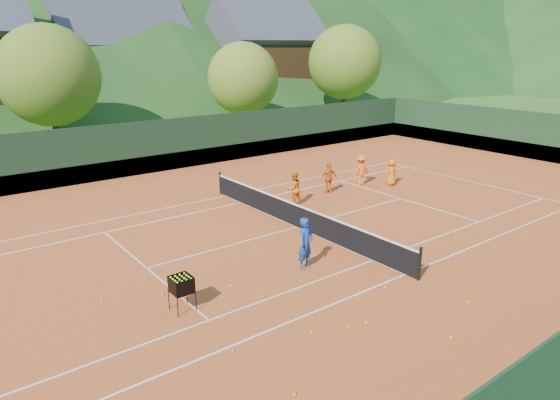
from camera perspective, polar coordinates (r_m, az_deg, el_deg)
ground at (r=20.18m, az=1.97°, el=-3.15°), size 400.00×400.00×0.00m
clay_court at (r=20.17m, az=1.97°, el=-3.12°), size 40.00×24.00×0.02m
coach at (r=16.25m, az=2.96°, el=-4.97°), size 0.74×0.60×1.74m
student_a at (r=22.79m, az=1.60°, el=1.35°), size 0.76×0.59×1.54m
student_b at (r=24.72m, az=5.60°, el=2.51°), size 0.94×0.54×1.50m
student_c at (r=26.61m, az=12.64°, el=3.10°), size 0.68×0.45×1.38m
student_d at (r=26.31m, az=9.21°, el=3.40°), size 1.08×0.67×1.61m
tennis_ball_0 at (r=11.20m, az=1.66°, el=-21.32°), size 0.07×0.07×0.07m
tennis_ball_1 at (r=13.42m, az=7.86°, el=-14.27°), size 0.07×0.07×0.07m
tennis_ball_2 at (r=15.45m, az=-19.63°, el=-10.71°), size 0.07×0.07×0.07m
tennis_ball_4 at (r=13.13m, az=3.65°, el=-14.91°), size 0.07×0.07×0.07m
tennis_ball_5 at (r=15.41m, az=20.62°, el=-10.89°), size 0.07×0.07×0.07m
tennis_ball_6 at (r=17.42m, az=-2.64°, el=-6.38°), size 0.07×0.07×0.07m
tennis_ball_7 at (r=16.30m, az=13.62°, el=-8.62°), size 0.07×0.07×0.07m
tennis_ball_8 at (r=14.77m, az=-1.99°, el=-10.96°), size 0.07×0.07×0.07m
tennis_ball_9 at (r=23.21m, az=17.04°, el=-1.02°), size 0.07×0.07×0.07m
tennis_ball_10 at (r=22.54m, az=15.69°, el=-1.44°), size 0.07×0.07×0.07m
tennis_ball_11 at (r=15.43m, az=-5.61°, el=-9.74°), size 0.07×0.07×0.07m
tennis_ball_12 at (r=21.24m, az=11.49°, el=-2.28°), size 0.07×0.07×0.07m
tennis_ball_13 at (r=19.24m, az=9.71°, el=-4.27°), size 0.07×0.07×0.07m
tennis_ball_14 at (r=21.18m, az=26.22°, el=-3.84°), size 0.07×0.07×0.07m
tennis_ball_16 at (r=13.63m, az=18.97°, el=-14.62°), size 0.07×0.07×0.07m
tennis_ball_17 at (r=19.45m, az=17.33°, el=-4.59°), size 0.07×0.07×0.07m
tennis_ball_18 at (r=15.28m, az=-13.26°, el=-10.44°), size 0.07×0.07×0.07m
tennis_ball_19 at (r=13.70m, az=9.83°, el=-13.68°), size 0.07×0.07×0.07m
tennis_ball_20 at (r=15.60m, az=11.89°, el=-9.73°), size 0.07×0.07×0.07m
tennis_ball_21 at (r=20.17m, az=19.48°, el=-4.03°), size 0.07×0.07×0.07m
tennis_ball_22 at (r=12.51m, az=-5.38°, el=-16.78°), size 0.07×0.07×0.07m
court_lines at (r=20.17m, az=1.97°, el=-3.09°), size 23.83×11.03×0.00m
tennis_net at (r=20.00m, az=1.99°, el=-1.75°), size 0.10×12.07×1.10m
perimeter_fence at (r=19.77m, az=2.01°, el=0.30°), size 40.40×24.24×3.00m
ball_hopper at (r=14.08m, az=-11.20°, el=-9.55°), size 0.57×0.57×1.00m
chalet_mid at (r=51.87m, az=-17.57°, el=14.25°), size 12.65×8.82×11.45m
chalet_right at (r=54.93m, az=-1.76°, el=15.42°), size 11.50×8.82×11.91m
tree_b at (r=35.56m, az=-24.94°, el=12.76°), size 6.40×6.40×8.40m
tree_c at (r=40.25m, az=-4.25°, el=13.69°), size 5.60×5.60×7.35m
tree_d at (r=48.54m, az=7.41°, el=15.36°), size 6.80×6.80×8.93m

